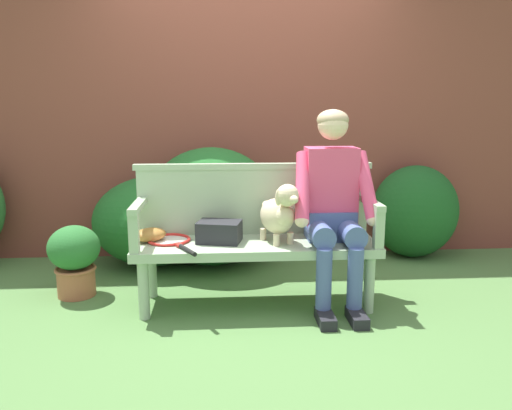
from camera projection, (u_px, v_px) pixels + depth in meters
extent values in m
plane|color=#4C753D|center=(256.00, 304.00, 3.47)|extent=(40.00, 40.00, 0.00)
cube|color=brown|center=(246.00, 107.00, 4.52)|extent=(8.00, 0.30, 2.64)
ellipsoid|color=#1E5B23|center=(212.00, 206.00, 4.27)|extent=(1.10, 1.05, 0.99)
ellipsoid|color=#1E5B23|center=(155.00, 221.00, 4.28)|extent=(1.03, 0.93, 0.75)
ellipsoid|color=#194C1E|center=(415.00, 211.00, 4.47)|extent=(0.77, 0.59, 0.82)
cube|color=#9EB793|center=(256.00, 246.00, 3.39)|extent=(1.61, 0.50, 0.06)
cylinder|color=#9EB793|center=(144.00, 290.00, 3.20)|extent=(0.07, 0.07, 0.38)
cylinder|color=#9EB793|center=(369.00, 285.00, 3.29)|extent=(0.07, 0.07, 0.38)
cylinder|color=#9EB793|center=(152.00, 271.00, 3.57)|extent=(0.07, 0.07, 0.38)
cylinder|color=#9EB793|center=(354.00, 266.00, 3.66)|extent=(0.07, 0.07, 0.38)
cube|color=#9EB793|center=(254.00, 202.00, 3.55)|extent=(1.61, 0.05, 0.46)
cube|color=#9EB793|center=(254.00, 166.00, 3.50)|extent=(1.65, 0.06, 0.04)
cube|color=#9EB793|center=(134.00, 234.00, 3.10)|extent=(0.06, 0.06, 0.24)
cube|color=#9EB793|center=(138.00, 205.00, 3.28)|extent=(0.06, 0.50, 0.04)
cube|color=#9EB793|center=(379.00, 230.00, 3.20)|extent=(0.06, 0.06, 0.24)
cube|color=#9EB793|center=(370.00, 202.00, 3.38)|extent=(0.06, 0.50, 0.04)
cube|color=black|center=(325.00, 319.00, 3.15)|extent=(0.10, 0.24, 0.07)
cylinder|color=#475B93|center=(324.00, 279.00, 3.18)|extent=(0.10, 0.10, 0.39)
cylinder|color=#475B93|center=(320.00, 233.00, 3.28)|extent=(0.15, 0.32, 0.15)
cube|color=black|center=(357.00, 318.00, 3.16)|extent=(0.10, 0.24, 0.07)
cylinder|color=#475B93|center=(355.00, 278.00, 3.19)|extent=(0.10, 0.10, 0.39)
cylinder|color=#475B93|center=(350.00, 233.00, 3.30)|extent=(0.15, 0.32, 0.15)
cube|color=#475B93|center=(330.00, 224.00, 3.44)|extent=(0.32, 0.24, 0.20)
cube|color=#E04770|center=(330.00, 186.00, 3.41)|extent=(0.34, 0.22, 0.52)
cylinder|color=#E04770|center=(303.00, 186.00, 3.28)|extent=(0.14, 0.33, 0.45)
sphere|color=beige|center=(302.00, 221.00, 3.20)|extent=(0.09, 0.09, 0.09)
cylinder|color=#E04770|center=(366.00, 186.00, 3.30)|extent=(0.14, 0.33, 0.45)
sphere|color=beige|center=(373.00, 219.00, 3.23)|extent=(0.09, 0.09, 0.09)
sphere|color=beige|center=(333.00, 125.00, 3.31)|extent=(0.20, 0.20, 0.20)
ellipsoid|color=tan|center=(333.00, 120.00, 3.32)|extent=(0.21, 0.21, 0.14)
cylinder|color=beige|center=(276.00, 240.00, 3.27)|extent=(0.04, 0.04, 0.08)
cylinder|color=beige|center=(290.00, 238.00, 3.32)|extent=(0.04, 0.04, 0.08)
cylinder|color=beige|center=(263.00, 234.00, 3.42)|extent=(0.04, 0.04, 0.08)
cylinder|color=beige|center=(277.00, 232.00, 3.47)|extent=(0.04, 0.04, 0.08)
ellipsoid|color=beige|center=(277.00, 216.00, 3.34)|extent=(0.30, 0.34, 0.23)
sphere|color=beige|center=(285.00, 216.00, 3.25)|extent=(0.14, 0.14, 0.14)
sphere|color=beige|center=(287.00, 195.00, 3.20)|extent=(0.15, 0.15, 0.15)
ellipsoid|color=beige|center=(293.00, 199.00, 3.15)|extent=(0.09, 0.10, 0.05)
ellipsoid|color=beige|center=(278.00, 197.00, 3.18)|extent=(0.05, 0.05, 0.11)
ellipsoid|color=beige|center=(295.00, 196.00, 3.24)|extent=(0.05, 0.05, 0.11)
sphere|color=beige|center=(267.00, 206.00, 3.45)|extent=(0.07, 0.07, 0.07)
torus|color=red|center=(169.00, 240.00, 3.39)|extent=(0.39, 0.39, 0.02)
cylinder|color=silver|center=(169.00, 241.00, 3.39)|extent=(0.25, 0.25, 0.00)
cube|color=red|center=(179.00, 245.00, 3.25)|extent=(0.06, 0.08, 0.02)
cylinder|color=black|center=(187.00, 250.00, 3.14)|extent=(0.13, 0.21, 0.03)
ellipsoid|color=#9E6B2D|center=(150.00, 235.00, 3.38)|extent=(0.28, 0.27, 0.09)
cube|color=#232328|center=(219.00, 232.00, 3.36)|extent=(0.32, 0.26, 0.14)
cylinder|color=#A85B3D|center=(76.00, 282.00, 3.60)|extent=(0.26, 0.26, 0.20)
torus|color=#A85B3D|center=(75.00, 269.00, 3.58)|extent=(0.29, 0.29, 0.02)
ellipsoid|color=#286B2D|center=(74.00, 248.00, 3.55)|extent=(0.36, 0.36, 0.31)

